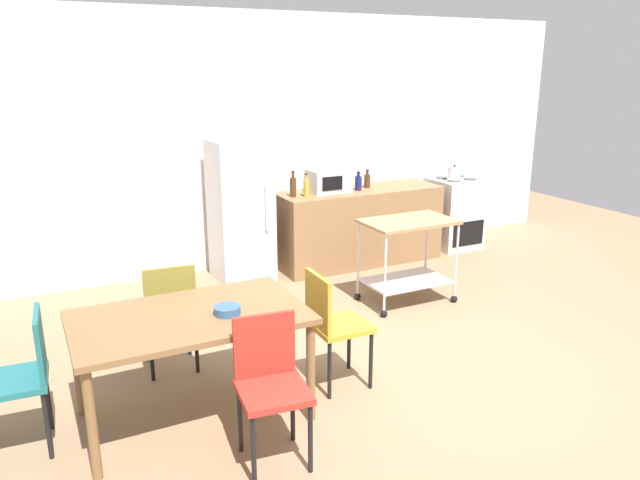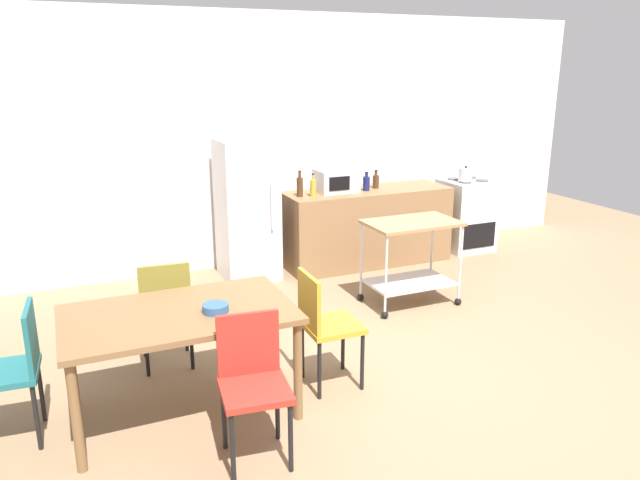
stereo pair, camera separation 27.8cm
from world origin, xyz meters
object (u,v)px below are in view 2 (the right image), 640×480
at_px(microwave, 336,181).
at_px(kettle, 465,174).
at_px(kitchen_cart, 411,249).
at_px(bottle_olive_oil, 313,187).
at_px(fruit_bowl, 216,308).
at_px(chair_mustard, 324,321).
at_px(chair_olive, 165,306).
at_px(bottle_sesame_oil, 300,186).
at_px(chair_red, 253,378).
at_px(refrigerator, 247,210).
at_px(bottle_sparkling_water, 366,183).
at_px(bottle_wine, 376,181).
at_px(chair_teal, 14,365).
at_px(stove_oven, 466,215).
at_px(dining_table, 179,323).

relative_size(microwave, kettle, 1.92).
height_order(kitchen_cart, bottle_olive_oil, bottle_olive_oil).
bearing_deg(bottle_olive_oil, kitchen_cart, -67.13).
xyz_separation_m(bottle_olive_oil, fruit_bowl, (-1.74, -2.44, -0.23)).
bearing_deg(chair_mustard, kettle, -50.31).
relative_size(chair_mustard, kitchen_cart, 0.98).
relative_size(chair_olive, kitchen_cart, 0.98).
bearing_deg(bottle_sesame_oil, chair_red, -116.73).
distance_m(refrigerator, kettle, 2.80).
bearing_deg(refrigerator, chair_olive, -124.21).
distance_m(refrigerator, bottle_sesame_oil, 0.64).
relative_size(bottle_sparkling_water, bottle_wine, 1.02).
height_order(chair_red, bottle_sesame_oil, bottle_sesame_oil).
xyz_separation_m(chair_teal, chair_olive, (1.03, 0.60, 0.00)).
distance_m(chair_olive, bottle_wine, 3.35).
bearing_deg(chair_teal, microwave, 129.44).
xyz_separation_m(chair_red, bottle_sesame_oil, (1.53, 3.03, 0.50)).
xyz_separation_m(chair_red, stove_oven, (3.85, 3.08, -0.07)).
height_order(bottle_sesame_oil, bottle_wine, bottle_sesame_oil).
distance_m(microwave, fruit_bowl, 3.32).
height_order(chair_red, bottle_olive_oil, bottle_olive_oil).
distance_m(dining_table, bottle_wine, 3.77).
xyz_separation_m(dining_table, chair_teal, (-1.01, 0.12, -0.15)).
xyz_separation_m(refrigerator, bottle_sparkling_water, (1.41, -0.14, 0.22)).
bearing_deg(chair_red, bottle_sesame_oil, 69.95).
bearing_deg(dining_table, bottle_olive_oil, 49.93).
bearing_deg(kettle, dining_table, -149.86).
distance_m(dining_table, refrigerator, 2.81).
distance_m(bottle_olive_oil, bottle_wine, 0.88).
distance_m(chair_teal, refrigerator, 3.31).
distance_m(chair_teal, chair_olive, 1.19).
height_order(chair_teal, bottle_olive_oil, bottle_olive_oil).
height_order(chair_red, stove_oven, stove_oven).
xyz_separation_m(chair_red, bottle_wine, (2.53, 3.11, 0.47)).
distance_m(refrigerator, bottle_sparkling_water, 1.43).
xyz_separation_m(chair_red, microwave, (2.01, 3.10, 0.51)).
relative_size(dining_table, kitchen_cart, 1.65).
relative_size(chair_teal, refrigerator, 0.57).
relative_size(bottle_olive_oil, kettle, 1.08).
bearing_deg(dining_table, stove_oven, 30.44).
distance_m(chair_red, kitchen_cart, 2.79).
height_order(chair_teal, kitchen_cart, chair_teal).
xyz_separation_m(chair_mustard, microwave, (1.28, 2.51, 0.51)).
distance_m(chair_mustard, chair_olive, 1.26).
xyz_separation_m(chair_mustard, stove_oven, (3.12, 2.49, -0.07)).
bearing_deg(refrigerator, chair_teal, -133.23).
bearing_deg(stove_oven, fruit_bowl, -147.06).
height_order(chair_teal, fruit_bowl, chair_teal).
relative_size(chair_teal, kitchen_cart, 0.98).
bearing_deg(fruit_bowl, stove_oven, 32.94).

